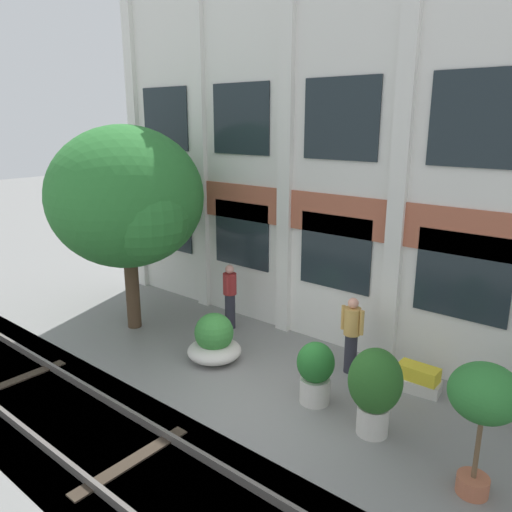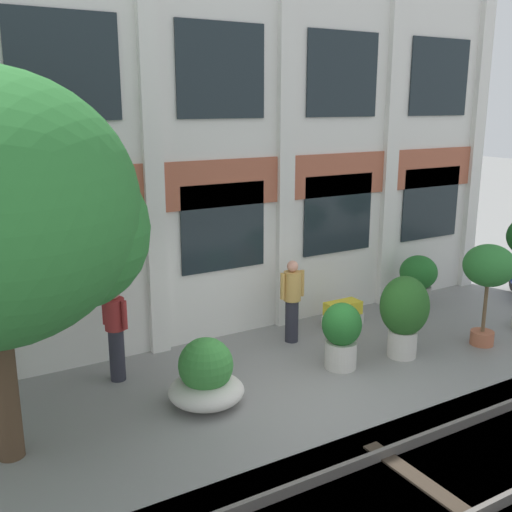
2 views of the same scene
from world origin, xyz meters
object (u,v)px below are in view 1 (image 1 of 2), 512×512
at_px(broadleaf_tree, 126,201).
at_px(potted_plant_fluted_column, 375,386).
at_px(resident_by_doorway, 352,333).
at_px(resident_watching_tracks, 230,295).
at_px(potted_plant_square_trough, 418,379).
at_px(potted_plant_glazed_jar, 315,371).
at_px(potted_plant_wide_bowl, 214,341).
at_px(potted_plant_low_pan, 484,400).

distance_m(broadleaf_tree, potted_plant_fluted_column, 7.21).
relative_size(resident_by_doorway, resident_watching_tracks, 0.99).
bearing_deg(potted_plant_square_trough, potted_plant_glazed_jar, -129.64).
bearing_deg(broadleaf_tree, potted_plant_wide_bowl, -0.43).
bearing_deg(potted_plant_fluted_column, resident_watching_tracks, 160.22).
height_order(potted_plant_wide_bowl, resident_watching_tracks, resident_watching_tracks).
bearing_deg(potted_plant_glazed_jar, potted_plant_wide_bowl, 179.53).
distance_m(broadleaf_tree, potted_plant_square_trough, 7.64).
distance_m(potted_plant_wide_bowl, resident_watching_tracks, 1.84).
relative_size(potted_plant_fluted_column, potted_plant_low_pan, 0.77).
bearing_deg(resident_by_doorway, potted_plant_fluted_column, 41.84).
height_order(broadleaf_tree, resident_watching_tracks, broadleaf_tree).
distance_m(potted_plant_fluted_column, resident_watching_tracks, 5.16).
relative_size(potted_plant_square_trough, potted_plant_glazed_jar, 0.75).
bearing_deg(potted_plant_low_pan, potted_plant_wide_bowl, 173.98).
xyz_separation_m(potted_plant_glazed_jar, resident_watching_tracks, (-3.57, 1.55, 0.25)).
bearing_deg(potted_plant_low_pan, resident_watching_tracks, 162.18).
xyz_separation_m(potted_plant_fluted_column, resident_by_doorway, (-1.36, 1.65, -0.00)).
height_order(potted_plant_fluted_column, potted_plant_low_pan, potted_plant_low_pan).
xyz_separation_m(potted_plant_fluted_column, resident_watching_tracks, (-4.85, 1.74, 0.01)).
bearing_deg(potted_plant_glazed_jar, potted_plant_square_trough, 50.36).
xyz_separation_m(potted_plant_low_pan, potted_plant_wide_bowl, (-5.68, 0.60, -1.06)).
distance_m(potted_plant_fluted_column, potted_plant_wide_bowl, 3.96).
relative_size(potted_plant_glazed_jar, potted_plant_fluted_column, 0.78).
xyz_separation_m(broadleaf_tree, resident_by_doorway, (5.45, 1.41, -2.36)).
height_order(broadleaf_tree, potted_plant_low_pan, broadleaf_tree).
relative_size(potted_plant_low_pan, resident_by_doorway, 1.21).
bearing_deg(potted_plant_glazed_jar, potted_plant_fluted_column, -8.78).
bearing_deg(potted_plant_low_pan, broadleaf_tree, 175.85).
xyz_separation_m(potted_plant_low_pan, resident_by_doorway, (-3.11, 2.03, -0.61)).
height_order(potted_plant_square_trough, potted_plant_wide_bowl, potted_plant_wide_bowl).
bearing_deg(broadleaf_tree, potted_plant_low_pan, -4.15).
bearing_deg(potted_plant_fluted_column, potted_plant_glazed_jar, 171.22).
distance_m(potted_plant_glazed_jar, resident_by_doorway, 1.48).
relative_size(potted_plant_square_trough, resident_watching_tracks, 0.54).
xyz_separation_m(potted_plant_square_trough, potted_plant_glazed_jar, (-1.33, -1.61, 0.40)).
distance_m(broadleaf_tree, resident_by_doorway, 6.11).
distance_m(broadleaf_tree, potted_plant_glazed_jar, 6.10).
xyz_separation_m(potted_plant_wide_bowl, resident_watching_tracks, (-0.92, 1.52, 0.46)).
bearing_deg(resident_watching_tracks, potted_plant_fluted_column, 131.52).
height_order(potted_plant_glazed_jar, potted_plant_fluted_column, potted_plant_fluted_column).
height_order(potted_plant_square_trough, potted_plant_low_pan, potted_plant_low_pan).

